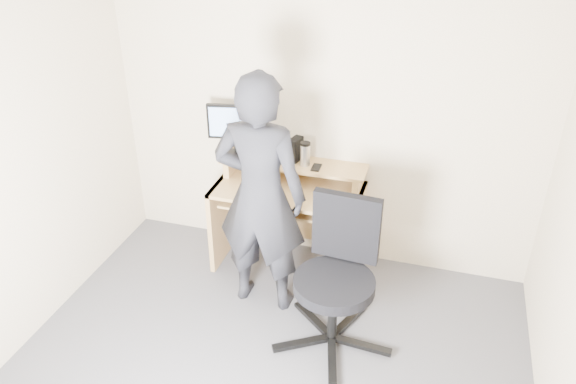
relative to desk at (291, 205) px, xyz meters
The scene contains 12 objects.
back_wall 0.76m from the desk, 47.89° to the left, with size 3.50×0.02×2.50m, color beige.
desk is the anchor object (origin of this frame).
monitor 0.80m from the desk, 169.92° to the left, with size 0.46×0.13×0.44m.
external_drive 0.48m from the desk, 85.57° to the left, with size 0.07×0.13×0.20m, color black.
travel_mug 0.47m from the desk, 26.10° to the left, with size 0.08×0.08×0.18m, color silver.
smartphone 0.42m from the desk, ahead, with size 0.07×0.13×0.01m, color black.
charger 0.47m from the desk, behind, with size 0.04×0.04×0.04m, color black.
headphones 0.44m from the desk, 152.38° to the left, with size 0.16×0.16×0.02m, color silver.
keyboard 0.23m from the desk, 120.45° to the right, with size 0.46×0.18×0.03m, color black.
mouse 0.41m from the desk, 31.24° to the right, with size 0.10×0.06×0.04m, color black.
office_chair 0.99m from the desk, 54.60° to the right, with size 0.83×0.85×1.07m.
person 0.69m from the desk, 96.35° to the right, with size 0.68×0.45×1.87m, color black.
Camera 1 is at (0.93, -2.33, 2.94)m, focal length 35.00 mm.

